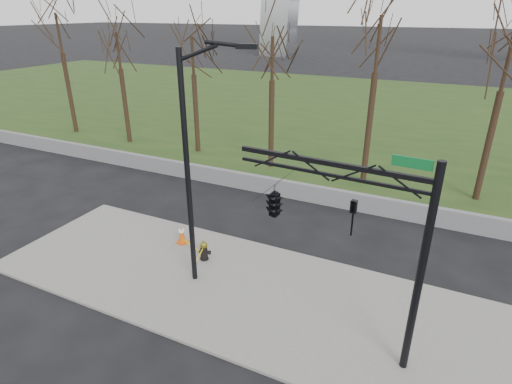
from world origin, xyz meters
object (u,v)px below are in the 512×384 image
at_px(traffic_cone, 182,234).
at_px(traffic_signal_mast, 300,206).
at_px(fire_hydrant, 204,251).
at_px(street_light, 193,158).

distance_m(traffic_cone, traffic_signal_mast, 7.45).
distance_m(fire_hydrant, traffic_cone, 1.65).
xyz_separation_m(traffic_cone, street_light, (2.07, -1.81, 4.20)).
relative_size(traffic_cone, street_light, 0.10).
xyz_separation_m(fire_hydrant, street_light, (0.56, -1.14, 4.21)).
bearing_deg(fire_hydrant, traffic_signal_mast, -30.79).
relative_size(traffic_cone, traffic_signal_mast, 0.13).
bearing_deg(street_light, traffic_cone, 125.78).
bearing_deg(fire_hydrant, street_light, -71.27).
bearing_deg(traffic_cone, traffic_signal_mast, -23.50).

